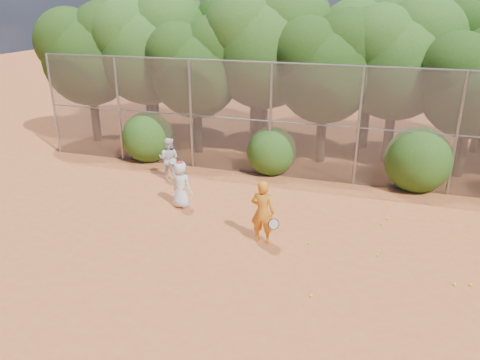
% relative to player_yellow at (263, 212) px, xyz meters
% --- Properties ---
extents(ground, '(80.00, 80.00, 0.00)m').
position_rel_player_yellow_xyz_m(ground, '(-0.05, -1.12, -0.86)').
color(ground, '#AC5226').
rests_on(ground, ground).
extents(fence_back, '(20.05, 0.09, 4.03)m').
position_rel_player_yellow_xyz_m(fence_back, '(-0.17, 4.88, 1.19)').
color(fence_back, gray).
rests_on(fence_back, ground).
extents(tree_0, '(4.38, 3.81, 6.00)m').
position_rel_player_yellow_xyz_m(tree_0, '(-9.50, 6.92, 3.07)').
color(tree_0, black).
rests_on(tree_0, ground).
extents(tree_1, '(4.64, 4.03, 6.35)m').
position_rel_player_yellow_xyz_m(tree_1, '(-6.99, 7.42, 3.31)').
color(tree_1, black).
rests_on(tree_1, ground).
extents(tree_2, '(3.99, 3.47, 5.47)m').
position_rel_player_yellow_xyz_m(tree_2, '(-4.50, 6.72, 2.73)').
color(tree_2, black).
rests_on(tree_2, ground).
extents(tree_3, '(4.89, 4.26, 6.70)m').
position_rel_player_yellow_xyz_m(tree_3, '(-1.99, 7.72, 3.54)').
color(tree_3, black).
rests_on(tree_3, ground).
extents(tree_4, '(4.19, 3.64, 5.73)m').
position_rel_player_yellow_xyz_m(tree_4, '(0.50, 7.12, 2.90)').
color(tree_4, black).
rests_on(tree_4, ground).
extents(tree_5, '(4.51, 3.92, 6.17)m').
position_rel_player_yellow_xyz_m(tree_5, '(3.01, 7.92, 3.19)').
color(tree_5, black).
rests_on(tree_5, ground).
extents(tree_6, '(3.86, 3.36, 5.29)m').
position_rel_player_yellow_xyz_m(tree_6, '(5.50, 6.92, 2.61)').
color(tree_6, black).
rests_on(tree_6, ground).
extents(tree_9, '(4.83, 4.20, 6.62)m').
position_rel_player_yellow_xyz_m(tree_9, '(-7.99, 9.72, 3.48)').
color(tree_9, black).
rests_on(tree_9, ground).
extents(tree_10, '(5.15, 4.48, 7.06)m').
position_rel_player_yellow_xyz_m(tree_10, '(-2.99, 9.93, 3.77)').
color(tree_10, black).
rests_on(tree_10, ground).
extents(tree_11, '(4.64, 4.03, 6.35)m').
position_rel_player_yellow_xyz_m(tree_11, '(2.01, 9.52, 3.31)').
color(tree_11, black).
rests_on(tree_11, ground).
extents(bush_0, '(2.00, 2.00, 2.00)m').
position_rel_player_yellow_xyz_m(bush_0, '(-6.05, 5.18, 0.14)').
color(bush_0, '#214511').
rests_on(bush_0, ground).
extents(bush_1, '(1.80, 1.80, 1.80)m').
position_rel_player_yellow_xyz_m(bush_1, '(-1.05, 5.18, 0.04)').
color(bush_1, '#214511').
rests_on(bush_1, ground).
extents(bush_2, '(2.20, 2.20, 2.20)m').
position_rel_player_yellow_xyz_m(bush_2, '(3.95, 5.18, 0.24)').
color(bush_2, '#214511').
rests_on(bush_2, ground).
extents(player_yellow, '(0.82, 0.53, 1.72)m').
position_rel_player_yellow_xyz_m(player_yellow, '(0.00, 0.00, 0.00)').
color(player_yellow, orange).
rests_on(player_yellow, ground).
extents(player_teen, '(0.81, 0.62, 1.49)m').
position_rel_player_yellow_xyz_m(player_teen, '(-2.94, 1.38, -0.12)').
color(player_teen, silver).
rests_on(player_teen, ground).
extents(player_white, '(0.84, 0.73, 1.51)m').
position_rel_player_yellow_xyz_m(player_white, '(-4.31, 3.43, -0.10)').
color(player_white, silver).
rests_on(player_white, ground).
extents(ball_0, '(0.07, 0.07, 0.07)m').
position_rel_player_yellow_xyz_m(ball_0, '(2.93, 0.11, -0.82)').
color(ball_0, '#CCD927').
rests_on(ball_0, ground).
extents(ball_1, '(0.07, 0.07, 0.07)m').
position_rel_player_yellow_xyz_m(ball_1, '(3.12, 2.34, -0.82)').
color(ball_1, '#CCD927').
rests_on(ball_1, ground).
extents(ball_2, '(0.07, 0.07, 0.07)m').
position_rel_player_yellow_xyz_m(ball_2, '(1.65, -2.09, -0.82)').
color(ball_2, '#CCD927').
rests_on(ball_2, ground).
extents(ball_3, '(0.07, 0.07, 0.07)m').
position_rel_player_yellow_xyz_m(ball_3, '(4.98, -0.60, -0.82)').
color(ball_3, '#CCD927').
rests_on(ball_3, ground).
extents(ball_4, '(0.07, 0.07, 0.07)m').
position_rel_player_yellow_xyz_m(ball_4, '(1.21, 0.20, -0.82)').
color(ball_4, '#CCD927').
rests_on(ball_4, ground).
extents(ball_5, '(0.07, 0.07, 0.07)m').
position_rel_player_yellow_xyz_m(ball_5, '(2.98, 1.90, -0.82)').
color(ball_5, '#CCD927').
rests_on(ball_5, ground).
extents(ball_6, '(0.07, 0.07, 0.07)m').
position_rel_player_yellow_xyz_m(ball_6, '(4.63, -0.69, -0.82)').
color(ball_6, '#CCD927').
rests_on(ball_6, ground).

